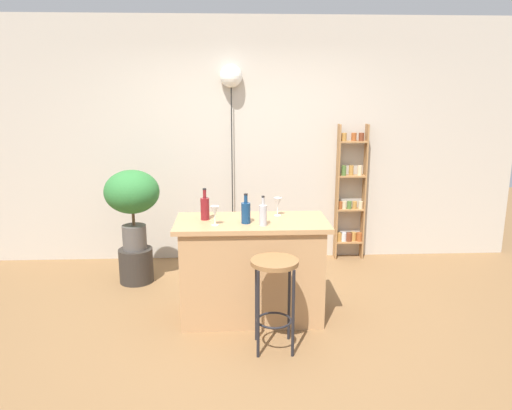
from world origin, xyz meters
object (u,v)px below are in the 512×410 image
at_px(potted_plant, 132,197).
at_px(bottle_vinegar, 263,215).
at_px(plant_stool, 136,265).
at_px(bar_stool, 274,282).
at_px(wine_glass_left, 215,212).
at_px(wine_glass_center, 278,203).
at_px(spice_shelf, 350,197).
at_px(bottle_olive_oil, 205,208).
at_px(bottle_soda_blue, 246,212).
at_px(pendant_globe_light, 231,78).

distance_m(potted_plant, bottle_vinegar, 1.64).
bearing_deg(plant_stool, potted_plant, 0.00).
distance_m(bar_stool, plant_stool, 2.00).
height_order(bar_stool, plant_stool, bar_stool).
relative_size(wine_glass_left, wine_glass_center, 1.00).
bearing_deg(spice_shelf, bottle_vinegar, -124.20).
height_order(bottle_olive_oil, bottle_soda_blue, bottle_olive_oil).
height_order(bottle_olive_oil, wine_glass_center, bottle_olive_oil).
xyz_separation_m(potted_plant, bottle_soda_blue, (1.14, -0.95, 0.06)).
bearing_deg(bar_stool, bottle_olive_oil, 131.66).
distance_m(plant_stool, wine_glass_left, 1.57).
relative_size(bottle_olive_oil, wine_glass_center, 1.69).
bearing_deg(spice_shelf, bar_stool, -117.35).
bearing_deg(pendant_globe_light, spice_shelf, -1.11).
height_order(plant_stool, wine_glass_left, wine_glass_left).
relative_size(bottle_vinegar, wine_glass_center, 1.54).
height_order(bar_stool, spice_shelf, spice_shelf).
bearing_deg(plant_stool, wine_glass_left, -48.67).
xyz_separation_m(wine_glass_left, wine_glass_center, (0.55, 0.29, 0.00)).
xyz_separation_m(spice_shelf, bottle_vinegar, (-1.14, -1.68, 0.23)).
bearing_deg(pendant_globe_light, bar_stool, -81.45).
distance_m(potted_plant, bottle_soda_blue, 1.48).
bearing_deg(potted_plant, bottle_soda_blue, -39.83).
relative_size(wine_glass_center, pendant_globe_light, 0.07).
xyz_separation_m(bottle_soda_blue, wine_glass_center, (0.29, 0.24, 0.02)).
xyz_separation_m(potted_plant, bottle_olive_oil, (0.79, -0.81, 0.07)).
relative_size(plant_stool, bottle_olive_oil, 1.31).
bearing_deg(bottle_olive_oil, wine_glass_left, -63.89).
bearing_deg(bottle_olive_oil, spice_shelf, 41.87).
height_order(spice_shelf, pendant_globe_light, pendant_globe_light).
bearing_deg(bottle_vinegar, bottle_soda_blue, 149.72).
height_order(wine_glass_center, pendant_globe_light, pendant_globe_light).
distance_m(bar_stool, bottle_olive_oil, 0.94).
height_order(plant_stool, bottle_soda_blue, bottle_soda_blue).
bearing_deg(potted_plant, wine_glass_center, -26.31).
relative_size(spice_shelf, potted_plant, 1.92).
distance_m(bottle_vinegar, bottle_soda_blue, 0.16).
distance_m(bar_stool, wine_glass_left, 0.78).
distance_m(bottle_olive_oil, pendant_globe_light, 1.88).
relative_size(spice_shelf, plant_stool, 4.44).
bearing_deg(bar_stool, bottle_vinegar, 98.90).
bearing_deg(bottle_vinegar, bottle_olive_oil, 156.10).
distance_m(plant_stool, bottle_soda_blue, 1.69).
bearing_deg(bottle_soda_blue, plant_stool, 140.17).
relative_size(bottle_soda_blue, wine_glass_left, 1.56).
xyz_separation_m(bar_stool, bottle_vinegar, (-0.06, 0.41, 0.43)).
distance_m(bar_stool, wine_glass_center, 0.87).
bearing_deg(spice_shelf, potted_plant, -165.01).
relative_size(spice_shelf, wine_glass_left, 9.80).
bearing_deg(pendant_globe_light, wine_glass_left, -94.93).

